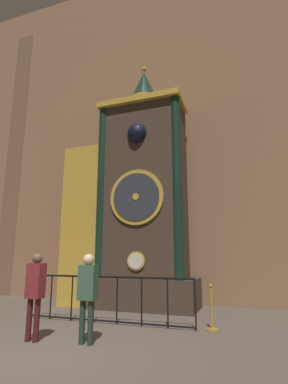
{
  "coord_description": "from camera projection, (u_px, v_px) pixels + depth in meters",
  "views": [
    {
      "loc": [
        3.66,
        -4.58,
        1.61
      ],
      "look_at": [
        0.3,
        4.91,
        3.79
      ],
      "focal_mm": 28.0,
      "sensor_mm": 36.0,
      "label": 1
    }
  ],
  "objects": [
    {
      "name": "ground_plane",
      "position": [
        31.0,
        354.0,
        5.07
      ],
      "size": [
        28.0,
        28.0,
        0.0
      ],
      "primitive_type": "plane",
      "color": "brown"
    },
    {
      "name": "cathedral_back_wall",
      "position": [
        146.0,
        121.0,
        12.33
      ],
      "size": [
        24.0,
        0.32,
        14.2
      ],
      "color": "#936B4C",
      "rests_on": "ground_plane"
    },
    {
      "name": "clock_tower",
      "position": [
        130.0,
        202.0,
        10.37
      ],
      "size": [
        4.62,
        1.8,
        8.65
      ],
      "color": "#423328",
      "rests_on": "ground_plane"
    },
    {
      "name": "railing_fence",
      "position": [
        105.0,
        297.0,
        7.51
      ],
      "size": [
        4.57,
        0.05,
        1.13
      ],
      "color": "black",
      "rests_on": "ground_plane"
    },
    {
      "name": "visitor_near",
      "position": [
        35.0,
        288.0,
        6.0
      ],
      "size": [
        0.35,
        0.23,
        1.68
      ],
      "rotation": [
        0.0,
        0.0,
        -0.04
      ],
      "color": "#461518",
      "rests_on": "ground_plane"
    },
    {
      "name": "visitor_far",
      "position": [
        88.0,
        289.0,
        5.8
      ],
      "size": [
        0.35,
        0.23,
        1.66
      ],
      "rotation": [
        0.0,
        0.0,
        0.04
      ],
      "color": "#213427",
      "rests_on": "ground_plane"
    },
    {
      "name": "stanchion_post",
      "position": [
        212.0,
        315.0,
        6.76
      ],
      "size": [
        0.28,
        0.28,
        0.99
      ],
      "color": "#B28E33",
      "rests_on": "ground_plane"
    }
  ]
}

